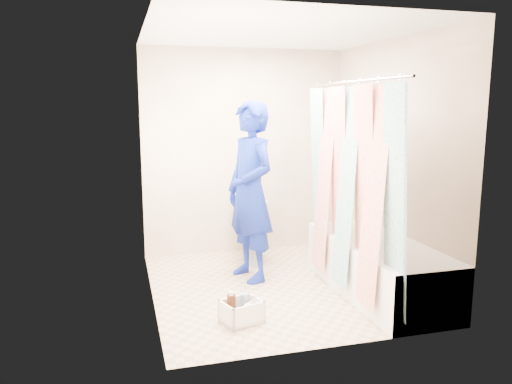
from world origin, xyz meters
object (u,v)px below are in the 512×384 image
object	(u,v)px
toilet	(252,232)
plumber	(250,192)
bathtub	(378,266)
cleaning_caddy	(243,312)

from	to	relation	value
toilet	plumber	size ratio (longest dim) A/B	0.37
bathtub	toilet	xyz separation A→B (m)	(-0.87, 1.29, 0.07)
toilet	bathtub	bearing A→B (deg)	-44.44
plumber	bathtub	bearing A→B (deg)	37.88
plumber	cleaning_caddy	bearing A→B (deg)	-35.61
bathtub	cleaning_caddy	world-z (taller)	bathtub
toilet	plumber	world-z (taller)	plumber
plumber	cleaning_caddy	world-z (taller)	plumber
plumber	cleaning_caddy	size ratio (longest dim) A/B	4.88
bathtub	plumber	xyz separation A→B (m)	(-1.04, 0.72, 0.63)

